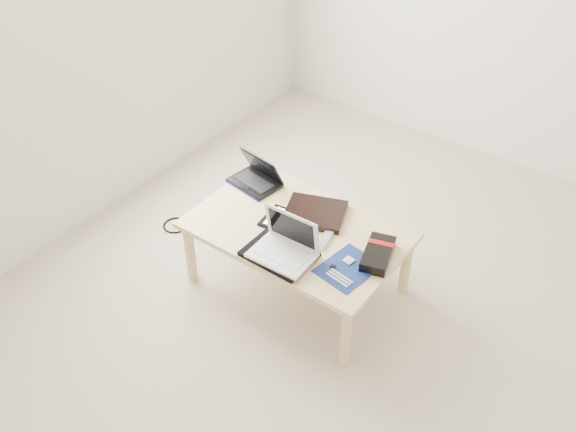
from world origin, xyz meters
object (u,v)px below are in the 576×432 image
Objects in this scene: netbook at (257,177)px; gpu_box at (378,254)px; white_laptop at (285,246)px; coffee_table at (297,235)px.

gpu_box is at bearing -9.43° from netbook.
white_laptop is (0.49, -0.40, 0.02)m from netbook.
netbook is 0.98× the size of white_laptop.
gpu_box is (0.45, 0.05, 0.08)m from coffee_table.
coffee_table is 3.57× the size of white_laptop.
netbook is at bearing 155.36° from coffee_table.
white_laptop reaches higher than netbook.
gpu_box is (0.87, -0.14, -0.01)m from netbook.
coffee_table is at bearing 110.31° from white_laptop.
white_laptop is at bearing -145.78° from gpu_box.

